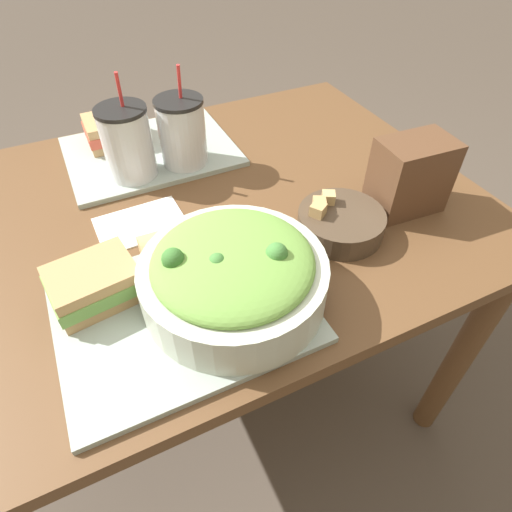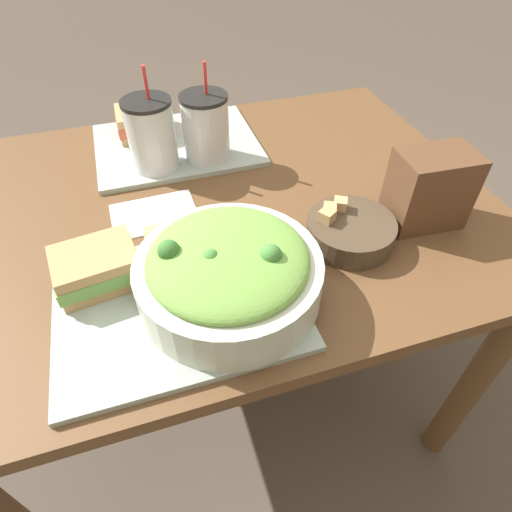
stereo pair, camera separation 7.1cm
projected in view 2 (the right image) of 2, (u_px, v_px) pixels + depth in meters
The scene contains 13 objects.
ground_plane at pixel (234, 380), 1.41m from camera, with size 12.00×12.00×0.00m, color #4C4238.
dining_table at pixel (224, 240), 0.98m from camera, with size 1.14×0.87×0.73m.
tray_near at pixel (178, 303), 0.70m from camera, with size 0.39×0.31×0.01m.
tray_far at pixel (177, 145), 1.06m from camera, with size 0.39×0.31×0.01m.
salad_bowl at pixel (229, 272), 0.67m from camera, with size 0.29×0.29×0.12m.
soup_bowl at pixel (350, 230), 0.80m from camera, with size 0.17×0.17×0.07m.
sandwich_near at pixel (97, 267), 0.70m from camera, with size 0.15×0.12×0.06m.
baguette_near at pixel (188, 235), 0.76m from camera, with size 0.15×0.06×0.06m.
sandwich_far at pixel (143, 122), 1.07m from camera, with size 0.13×0.11×0.06m.
drink_cup_dark at pixel (152, 137), 0.93m from camera, with size 0.11×0.11×0.23m.
drink_cup_red at pixel (206, 130), 0.96m from camera, with size 0.11×0.11×0.22m.
chip_bag at pixel (429, 189), 0.81m from camera, with size 0.15×0.10×0.15m.
napkin_folded at pixel (154, 214), 0.87m from camera, with size 0.17×0.12×0.00m.
Camera 2 is at (-0.15, -0.71, 1.28)m, focal length 30.00 mm.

